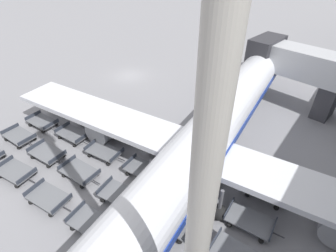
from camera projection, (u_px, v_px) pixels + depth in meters
ground_plane at (130, 76)px, 35.22m from camera, size 500.00×500.00×0.00m
airplane at (207, 138)px, 18.95m from camera, size 36.13×45.19×13.37m
baggage_dolly_row_near_col_b at (16, 172)px, 20.06m from camera, size 3.70×2.15×0.92m
baggage_dolly_row_near_col_c at (49, 198)px, 18.05m from camera, size 3.70×2.10×0.92m
baggage_dolly_row_near_col_d at (92, 223)px, 16.43m from camera, size 3.70×2.10×0.92m
baggage_dolly_row_mid_a_col_a at (19, 136)px, 23.64m from camera, size 3.65×1.93×0.92m
baggage_dolly_row_mid_a_col_b at (47, 153)px, 21.77m from camera, size 3.68×2.02×0.92m
baggage_dolly_row_mid_a_col_c at (80, 172)px, 20.05m from camera, size 3.66×1.97×0.92m
baggage_dolly_row_mid_a_col_d at (121, 195)px, 18.22m from camera, size 3.70×2.14×0.92m
baggage_dolly_row_mid_a_col_e at (172, 221)px, 16.56m from camera, size 3.66×1.97×0.92m
baggage_dolly_row_mid_b_col_a at (42, 122)px, 25.51m from camera, size 3.66×1.97×0.92m
baggage_dolly_row_mid_b_col_b at (73, 134)px, 23.90m from camera, size 3.66×1.97×0.92m
baggage_dolly_row_mid_b_col_c at (104, 152)px, 21.96m from camera, size 3.69×2.10×0.92m
baggage_dolly_row_mid_b_col_d at (144, 170)px, 20.20m from camera, size 3.67×1.99×0.92m
baggage_dolly_row_mid_b_col_e at (193, 192)px, 18.48m from camera, size 3.68×2.03×0.92m
baggage_dolly_row_mid_b_col_f at (250, 221)px, 16.58m from camera, size 3.67×2.00×0.92m
baggage_dolly_row_far_col_a at (67, 108)px, 27.60m from camera, size 3.70×2.13×0.92m
baggage_dolly_row_far_col_b at (95, 121)px, 25.62m from camera, size 3.68×2.03×0.92m
baggage_dolly_row_far_col_c at (128, 134)px, 23.97m from camera, size 3.70×2.12×0.92m
baggage_dolly_row_far_col_d at (166, 149)px, 22.19m from camera, size 3.68×2.04×0.92m
baggage_dolly_row_far_col_e at (210, 169)px, 20.25m from camera, size 3.66×1.95×0.92m
baggage_dolly_row_far_col_f at (266, 191)px, 18.51m from camera, size 3.66×1.97×0.92m
apron_light_mast at (220, 54)px, 4.10m from camera, size 2.00×0.80×25.04m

